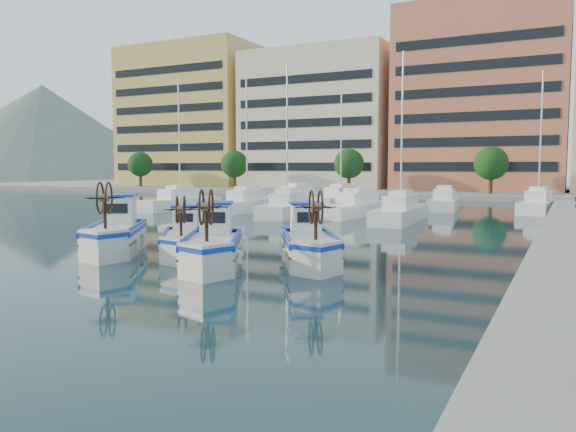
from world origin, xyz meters
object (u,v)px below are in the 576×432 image
Objects in this scene: fishing_boat_a at (116,233)px; fishing_boat_c at (213,244)px; fishing_boat_b at (184,239)px; fishing_boat_d at (309,243)px.

fishing_boat_c is at bearing -42.86° from fishing_boat_a.
fishing_boat_b is at bearing -23.73° from fishing_boat_a.
fishing_boat_a is at bearing 141.83° from fishing_boat_c.
fishing_boat_c is 1.03× the size of fishing_boat_d.
fishing_boat_b is at bearing 154.82° from fishing_boat_d.
fishing_boat_b is (3.29, 0.54, -0.15)m from fishing_boat_a.
fishing_boat_b is 2.98m from fishing_boat_c.
fishing_boat_b is 0.86× the size of fishing_boat_c.
fishing_boat_a reaches higher than fishing_boat_b.
fishing_boat_a is 1.07× the size of fishing_boat_d.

